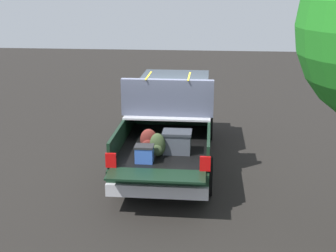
% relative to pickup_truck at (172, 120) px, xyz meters
% --- Properties ---
extents(ground_plane, '(40.00, 40.00, 0.00)m').
position_rel_pickup_truck_xyz_m(ground_plane, '(-0.37, 0.00, -0.97)').
color(ground_plane, black).
extents(pickup_truck, '(6.05, 2.06, 2.23)m').
position_rel_pickup_truck_xyz_m(pickup_truck, '(0.00, 0.00, 0.00)').
color(pickup_truck, black).
rests_on(pickup_truck, ground_plane).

